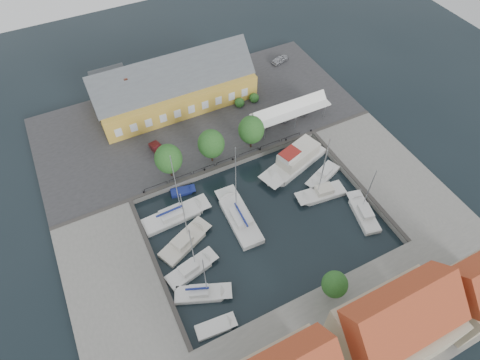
# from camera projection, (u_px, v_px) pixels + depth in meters

# --- Properties ---
(ground) EXTENTS (140.00, 140.00, 0.00)m
(ground) POSITION_uv_depth(u_px,v_px,m) (258.00, 214.00, 59.51)
(ground) COLOR black
(ground) RESTS_ON ground
(north_quay) EXTENTS (56.00, 26.00, 1.00)m
(north_quay) POSITION_uv_depth(u_px,v_px,m) (198.00, 118.00, 72.15)
(north_quay) COLOR #2D2D30
(north_quay) RESTS_ON ground
(west_quay) EXTENTS (12.00, 24.00, 1.00)m
(west_quay) POSITION_uv_depth(u_px,v_px,m) (116.00, 287.00, 51.78)
(west_quay) COLOR slate
(west_quay) RESTS_ON ground
(east_quay) EXTENTS (12.00, 24.00, 1.00)m
(east_quay) POSITION_uv_depth(u_px,v_px,m) (385.00, 171.00, 64.21)
(east_quay) COLOR slate
(east_quay) RESTS_ON ground
(south_bank) EXTENTS (56.00, 14.00, 1.00)m
(south_bank) POSITION_uv_depth(u_px,v_px,m) (342.00, 344.00, 47.24)
(south_bank) COLOR slate
(south_bank) RESTS_ON ground
(quay_edge_fittings) EXTENTS (56.00, 24.72, 0.40)m
(quay_edge_fittings) POSITION_uv_depth(u_px,v_px,m) (244.00, 187.00, 61.39)
(quay_edge_fittings) COLOR #383533
(quay_edge_fittings) RESTS_ON north_quay
(warehouse) EXTENTS (28.56, 14.00, 9.55)m
(warehouse) POSITION_uv_depth(u_px,v_px,m) (171.00, 88.00, 71.40)
(warehouse) COLOR gold
(warehouse) RESTS_ON north_quay
(tent_canopy) EXTENTS (14.00, 4.00, 2.83)m
(tent_canopy) POSITION_uv_depth(u_px,v_px,m) (291.00, 110.00, 68.83)
(tent_canopy) COLOR white
(tent_canopy) RESTS_ON north_quay
(quay_trees) EXTENTS (18.20, 4.20, 6.30)m
(quay_trees) POSITION_uv_depth(u_px,v_px,m) (211.00, 144.00, 61.96)
(quay_trees) COLOR black
(quay_trees) RESTS_ON north_quay
(car_silver) EXTENTS (4.23, 2.67, 1.34)m
(car_silver) POSITION_uv_depth(u_px,v_px,m) (280.00, 59.00, 81.67)
(car_silver) COLOR #B0B2B8
(car_silver) RESTS_ON north_quay
(car_red) EXTENTS (2.22, 4.41, 1.39)m
(car_red) POSITION_uv_depth(u_px,v_px,m) (158.00, 150.00, 65.50)
(car_red) COLOR #591418
(car_red) RESTS_ON north_quay
(center_sailboat) EXTENTS (3.62, 11.12, 14.75)m
(center_sailboat) POSITION_uv_depth(u_px,v_px,m) (239.00, 218.00, 58.64)
(center_sailboat) COLOR silver
(center_sailboat) RESTS_ON ground
(trawler) EXTENTS (13.08, 7.33, 5.00)m
(trawler) POSITION_uv_depth(u_px,v_px,m) (295.00, 161.00, 64.92)
(trawler) COLOR silver
(trawler) RESTS_ON ground
(east_boat_a) EXTENTS (7.05, 4.61, 9.84)m
(east_boat_a) POSITION_uv_depth(u_px,v_px,m) (323.00, 176.00, 63.86)
(east_boat_a) COLOR silver
(east_boat_a) RESTS_ON ground
(east_boat_b) EXTENTS (8.12, 3.45, 10.84)m
(east_boat_b) POSITION_uv_depth(u_px,v_px,m) (321.00, 194.00, 61.60)
(east_boat_b) COLOR silver
(east_boat_b) RESTS_ON ground
(east_boat_c) EXTENTS (4.00, 7.88, 9.87)m
(east_boat_c) POSITION_uv_depth(u_px,v_px,m) (363.00, 214.00, 59.27)
(east_boat_c) COLOR silver
(east_boat_c) RESTS_ON ground
(west_boat_a) EXTENTS (10.41, 3.32, 13.36)m
(west_boat_a) POSITION_uv_depth(u_px,v_px,m) (175.00, 216.00, 59.01)
(west_boat_a) COLOR silver
(west_boat_a) RESTS_ON ground
(west_boat_b) EXTENTS (8.57, 5.93, 11.26)m
(west_boat_b) POSITION_uv_depth(u_px,v_px,m) (184.00, 243.00, 56.16)
(west_boat_b) COLOR beige
(west_boat_b) RESTS_ON ground
(west_boat_c) EXTENTS (7.73, 3.99, 10.22)m
(west_boat_c) POSITION_uv_depth(u_px,v_px,m) (191.00, 270.00, 53.52)
(west_boat_c) COLOR silver
(west_boat_c) RESTS_ON ground
(west_boat_d) EXTENTS (7.60, 4.80, 10.06)m
(west_boat_d) POSITION_uv_depth(u_px,v_px,m) (202.00, 294.00, 51.38)
(west_boat_d) COLOR silver
(west_boat_d) RESTS_ON ground
(launch_sw) EXTENTS (5.26, 2.37, 0.98)m
(launch_sw) POSITION_uv_depth(u_px,v_px,m) (215.00, 327.00, 48.87)
(launch_sw) COLOR silver
(launch_sw) RESTS_ON ground
(launch_nw) EXTENTS (4.04, 2.24, 0.88)m
(launch_nw) POSITION_uv_depth(u_px,v_px,m) (183.00, 192.00, 62.07)
(launch_nw) COLOR navy
(launch_nw) RESTS_ON ground
(townhouses) EXTENTS (36.30, 8.50, 12.00)m
(townhouses) POSITION_uv_depth(u_px,v_px,m) (380.00, 339.00, 42.40)
(townhouses) COLOR #B2A989
(townhouses) RESTS_ON south_bank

